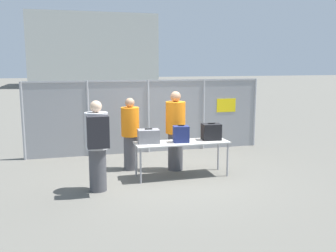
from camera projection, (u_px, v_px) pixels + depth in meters
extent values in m
plane|color=#605E56|center=(170.00, 175.00, 8.51)|extent=(120.00, 120.00, 0.00)
cylinder|color=#9EA0A5|center=(23.00, 121.00, 9.64)|extent=(0.07, 0.07, 2.05)
cylinder|color=#9EA0A5|center=(88.00, 119.00, 10.08)|extent=(0.07, 0.07, 2.05)
cylinder|color=#9EA0A5|center=(148.00, 116.00, 10.51)|extent=(0.07, 0.07, 2.05)
cylinder|color=#9EA0A5|center=(203.00, 114.00, 10.94)|extent=(0.07, 0.07, 2.05)
cylinder|color=#9EA0A5|center=(254.00, 112.00, 11.37)|extent=(0.07, 0.07, 2.05)
cube|color=gray|center=(148.00, 116.00, 10.51)|extent=(6.62, 0.01, 2.05)
cube|color=#9EA0A5|center=(148.00, 81.00, 10.34)|extent=(6.62, 0.04, 0.04)
cube|color=yellow|center=(226.00, 105.00, 11.08)|extent=(0.60, 0.01, 0.40)
cube|color=#B2B2AD|center=(182.00, 142.00, 8.26)|extent=(2.09, 0.65, 0.02)
cylinder|color=#99999E|center=(141.00, 166.00, 7.82)|extent=(0.04, 0.04, 0.76)
cylinder|color=#99999E|center=(227.00, 160.00, 8.33)|extent=(0.04, 0.04, 0.76)
cylinder|color=#99999E|center=(136.00, 160.00, 8.32)|extent=(0.04, 0.04, 0.76)
cylinder|color=#99999E|center=(218.00, 154.00, 8.84)|extent=(0.04, 0.04, 0.76)
cube|color=slate|center=(149.00, 136.00, 8.14)|extent=(0.49, 0.36, 0.30)
cube|color=black|center=(148.00, 129.00, 8.11)|extent=(0.16, 0.04, 0.02)
cube|color=navy|center=(181.00, 134.00, 8.21)|extent=(0.37, 0.29, 0.36)
cube|color=black|center=(181.00, 126.00, 8.17)|extent=(0.14, 0.04, 0.02)
cube|color=black|center=(211.00, 132.00, 8.47)|extent=(0.44, 0.33, 0.36)
cube|color=black|center=(211.00, 123.00, 8.44)|extent=(0.16, 0.04, 0.02)
cylinder|color=#4C4C51|center=(98.00, 170.00, 7.38)|extent=(0.34, 0.34, 0.85)
cylinder|color=#B2B2B7|center=(97.00, 131.00, 7.25)|extent=(0.44, 0.44, 0.71)
sphere|color=beige|center=(96.00, 107.00, 7.17)|extent=(0.23, 0.23, 0.23)
cube|color=#232328|center=(98.00, 132.00, 6.92)|extent=(0.40, 0.24, 0.60)
cylinder|color=#4C4C51|center=(175.00, 151.00, 8.83)|extent=(0.35, 0.35, 0.89)
cylinder|color=orange|center=(176.00, 117.00, 8.70)|extent=(0.46, 0.46, 0.74)
sphere|color=#A57A5B|center=(176.00, 97.00, 8.62)|extent=(0.24, 0.24, 0.24)
cylinder|color=#4C4C51|center=(131.00, 153.00, 8.86)|extent=(0.32, 0.32, 0.81)
cylinder|color=orange|center=(130.00, 122.00, 8.74)|extent=(0.42, 0.42, 0.68)
sphere|color=#A57A5B|center=(130.00, 103.00, 8.67)|extent=(0.22, 0.22, 0.22)
cube|color=silver|center=(178.00, 126.00, 12.48)|extent=(2.58, 1.22, 0.49)
sphere|color=black|center=(171.00, 133.00, 11.73)|extent=(0.64, 0.64, 0.64)
sphere|color=black|center=(160.00, 127.00, 13.01)|extent=(0.64, 0.64, 0.64)
cylinder|color=#59595B|center=(127.00, 135.00, 12.05)|extent=(0.90, 0.06, 0.06)
cube|color=#B2B7B2|center=(91.00, 52.00, 42.49)|extent=(13.22, 10.13, 7.59)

